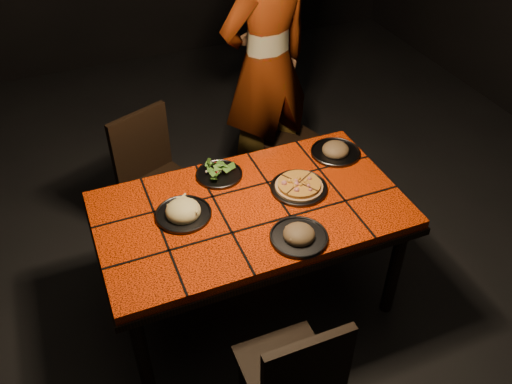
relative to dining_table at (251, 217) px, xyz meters
name	(u,v)px	position (x,y,z in m)	size (l,w,h in m)	color
room_shell	(250,77)	(0.00, 0.00, 0.83)	(6.04, 7.04, 3.08)	black
dining_table	(251,217)	(0.00, 0.00, 0.00)	(1.62, 0.92, 0.75)	red
chair_near	(295,375)	(-0.13, -0.84, -0.17)	(0.40, 0.40, 0.87)	black
chair_far_left	(153,172)	(-0.35, 0.79, -0.15)	(0.54, 0.54, 0.91)	black
chair_far_right	(274,122)	(0.61, 1.06, -0.17)	(0.50, 0.50, 0.88)	black
diner	(266,66)	(0.54, 1.06, 0.29)	(0.70, 0.46, 1.93)	brown
plate_pizza	(299,187)	(0.30, 0.03, 0.10)	(0.36, 0.36, 0.04)	#35353A
plate_pasta	(183,212)	(-0.35, 0.07, 0.10)	(0.29, 0.29, 0.10)	#35353A
plate_salad	(219,172)	(-0.07, 0.31, 0.10)	(0.26, 0.26, 0.07)	#35353A
plate_mushroom_a	(299,235)	(0.13, -0.31, 0.10)	(0.29, 0.29, 0.10)	#35353A
plate_mushroom_b	(336,150)	(0.64, 0.25, 0.10)	(0.29, 0.29, 0.10)	#35353A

